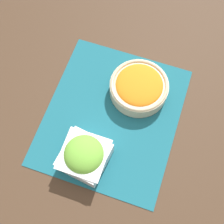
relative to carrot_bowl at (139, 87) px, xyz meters
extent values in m
plane|color=#422D1E|center=(-0.11, 0.05, -0.04)|extent=(3.00, 3.00, 0.00)
cube|color=#195B6B|center=(-0.11, 0.05, -0.04)|extent=(0.47, 0.41, 0.00)
cylinder|color=#C6B28E|center=(0.00, 0.00, -0.01)|extent=(0.19, 0.19, 0.05)
torus|color=#C6B28E|center=(0.00, 0.00, 0.02)|extent=(0.18, 0.18, 0.01)
ellipsoid|color=orange|center=(0.00, 0.00, 0.02)|extent=(0.15, 0.15, 0.03)
cube|color=white|center=(-0.27, 0.08, 0.00)|extent=(0.14, 0.14, 0.06)
cube|color=white|center=(-0.27, 0.08, 0.03)|extent=(0.13, 0.13, 0.00)
ellipsoid|color=#6BAD38|center=(-0.27, 0.08, 0.03)|extent=(0.11, 0.11, 0.06)
camera|label=1|loc=(-0.45, -0.06, 0.88)|focal=50.00mm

